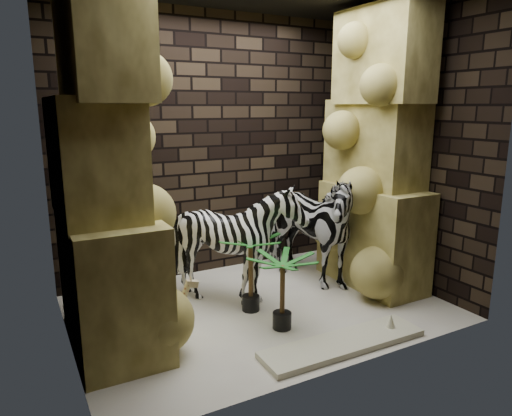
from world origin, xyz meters
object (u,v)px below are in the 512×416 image
zebra_left (238,249)px  palm_front (251,273)px  palm_back (282,292)px  giraffe_toy (167,314)px  zebra_right (304,218)px  surfboard (343,343)px

zebra_left → palm_front: 0.30m
zebra_left → palm_back: bearing=-83.3°
giraffe_toy → zebra_left: bearing=41.3°
zebra_left → zebra_right: bearing=9.2°
zebra_right → palm_back: 1.24m
palm_back → palm_front: bearing=99.0°
zebra_right → zebra_left: zebra_right is taller
palm_front → surfboard: palm_front is taller
palm_back → giraffe_toy: bearing=172.9°
palm_back → surfboard: palm_back is taller
zebra_left → palm_front: zebra_left is taller
zebra_right → zebra_left: (-0.89, -0.15, -0.19)m
giraffe_toy → palm_back: (1.02, -0.13, 0.03)m
zebra_right → palm_front: 1.03m
zebra_right → surfboard: zebra_right is taller
palm_front → palm_back: palm_front is taller
giraffe_toy → palm_front: size_ratio=0.82×
giraffe_toy → palm_back: palm_back is taller
zebra_right → surfboard: bearing=-124.1°
giraffe_toy → surfboard: size_ratio=0.42×
zebra_left → giraffe_toy: 1.12m
giraffe_toy → palm_back: bearing=2.0°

